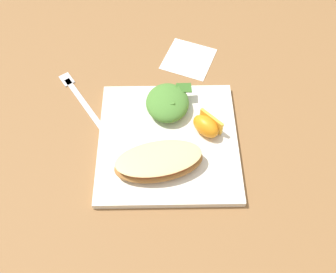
{
  "coord_description": "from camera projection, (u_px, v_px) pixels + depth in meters",
  "views": [
    {
      "loc": [
        -0.39,
        0.01,
        0.63
      ],
      "look_at": [
        0.0,
        0.0,
        0.03
      ],
      "focal_mm": 38.66,
      "sensor_mm": 36.0,
      "label": 1
    }
  ],
  "objects": [
    {
      "name": "orange_wedge_front",
      "position": [
        206.0,
        126.0,
        0.72
      ],
      "size": [
        0.07,
        0.07,
        0.04
      ],
      "color": "orange",
      "rests_on": "white_plate"
    },
    {
      "name": "white_plate",
      "position": [
        168.0,
        141.0,
        0.73
      ],
      "size": [
        0.28,
        0.28,
        0.02
      ],
      "primitive_type": "cube",
      "color": "white",
      "rests_on": "ground"
    },
    {
      "name": "metal_fork",
      "position": [
        79.0,
        96.0,
        0.8
      ],
      "size": [
        0.17,
        0.12,
        0.01
      ],
      "color": "silver",
      "rests_on": "ground"
    },
    {
      "name": "green_salad_pile",
      "position": [
        169.0,
        102.0,
        0.75
      ],
      "size": [
        0.1,
        0.09,
        0.04
      ],
      "color": "#4C8433",
      "rests_on": "white_plate"
    },
    {
      "name": "paper_napkin",
      "position": [
        189.0,
        59.0,
        0.87
      ],
      "size": [
        0.14,
        0.14,
        0.0
      ],
      "primitive_type": "cube",
      "rotation": [
        0.0,
        0.0,
        -0.39
      ],
      "color": "white",
      "rests_on": "ground"
    },
    {
      "name": "cheesy_pizza_bread",
      "position": [
        159.0,
        162.0,
        0.68
      ],
      "size": [
        0.11,
        0.18,
        0.04
      ],
      "color": "#A87038",
      "rests_on": "white_plate"
    },
    {
      "name": "ground",
      "position": [
        168.0,
        143.0,
        0.74
      ],
      "size": [
        3.0,
        3.0,
        0.0
      ],
      "primitive_type": "plane",
      "color": "olive"
    }
  ]
}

